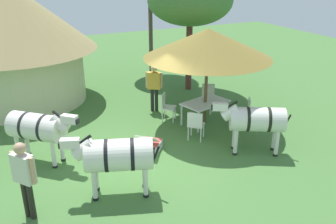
{
  "coord_description": "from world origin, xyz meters",
  "views": [
    {
      "loc": [
        -3.15,
        -8.09,
        4.9
      ],
      "look_at": [
        0.92,
        0.44,
        1.0
      ],
      "focal_mm": 39.31,
      "sensor_mm": 36.0,
      "label": 1
    }
  ],
  "objects_px": {
    "patio_chair_west_end": "(245,110)",
    "zebra_by_umbrella": "(117,156)",
    "guest_beside_umbrella": "(154,84)",
    "striped_lounge_chair": "(149,143)",
    "zebra_toward_hut": "(39,128)",
    "shade_umbrella": "(208,43)",
    "patio_chair_near_hut": "(196,124)",
    "patio_chair_near_lawn": "(208,95)",
    "thatched_hut": "(14,38)",
    "zebra_nearest_camera": "(255,120)",
    "standing_watcher": "(24,174)",
    "patio_chair_east_end": "(166,105)",
    "patio_dining_table": "(205,104)",
    "acacia_tree_left_background": "(190,0)"
  },
  "relations": [
    {
      "from": "patio_chair_east_end",
      "to": "acacia_tree_left_background",
      "type": "relative_size",
      "value": 0.2
    },
    {
      "from": "patio_chair_west_end",
      "to": "patio_chair_east_end",
      "type": "bearing_deg",
      "value": 88.14
    },
    {
      "from": "zebra_by_umbrella",
      "to": "standing_watcher",
      "type": "bearing_deg",
      "value": 109.76
    },
    {
      "from": "thatched_hut",
      "to": "zebra_nearest_camera",
      "type": "distance_m",
      "value": 8.85
    },
    {
      "from": "thatched_hut",
      "to": "standing_watcher",
      "type": "bearing_deg",
      "value": -94.53
    },
    {
      "from": "patio_chair_near_hut",
      "to": "striped_lounge_chair",
      "type": "xyz_separation_m",
      "value": [
        -1.48,
        -0.05,
        -0.27
      ]
    },
    {
      "from": "patio_chair_west_end",
      "to": "zebra_nearest_camera",
      "type": "distance_m",
      "value": 1.83
    },
    {
      "from": "patio_chair_east_end",
      "to": "zebra_by_umbrella",
      "type": "distance_m",
      "value": 4.32
    },
    {
      "from": "patio_dining_table",
      "to": "patio_chair_east_end",
      "type": "distance_m",
      "value": 1.28
    },
    {
      "from": "patio_chair_near_lawn",
      "to": "striped_lounge_chair",
      "type": "distance_m",
      "value": 3.7
    },
    {
      "from": "striped_lounge_chair",
      "to": "zebra_toward_hut",
      "type": "bearing_deg",
      "value": -151.86
    },
    {
      "from": "guest_beside_umbrella",
      "to": "zebra_by_umbrella",
      "type": "relative_size",
      "value": 0.8
    },
    {
      "from": "patio_chair_near_hut",
      "to": "zebra_toward_hut",
      "type": "distance_m",
      "value": 4.3
    },
    {
      "from": "patio_chair_west_end",
      "to": "patio_chair_east_end",
      "type": "xyz_separation_m",
      "value": [
        -2.08,
        1.47,
        0.0
      ]
    },
    {
      "from": "thatched_hut",
      "to": "patio_chair_east_end",
      "type": "bearing_deg",
      "value": -44.19
    },
    {
      "from": "patio_chair_near_lawn",
      "to": "patio_dining_table",
      "type": "bearing_deg",
      "value": 90.0
    },
    {
      "from": "striped_lounge_chair",
      "to": "zebra_toward_hut",
      "type": "distance_m",
      "value": 2.92
    },
    {
      "from": "patio_chair_near_lawn",
      "to": "guest_beside_umbrella",
      "type": "distance_m",
      "value": 1.95
    },
    {
      "from": "striped_lounge_chair",
      "to": "zebra_nearest_camera",
      "type": "distance_m",
      "value": 2.93
    },
    {
      "from": "patio_chair_west_end",
      "to": "zebra_by_umbrella",
      "type": "bearing_deg",
      "value": 144.13
    },
    {
      "from": "thatched_hut",
      "to": "zebra_by_umbrella",
      "type": "relative_size",
      "value": 2.79
    },
    {
      "from": "thatched_hut",
      "to": "zebra_nearest_camera",
      "type": "relative_size",
      "value": 3.04
    },
    {
      "from": "patio_chair_near_lawn",
      "to": "zebra_toward_hut",
      "type": "height_order",
      "value": "zebra_toward_hut"
    },
    {
      "from": "patio_chair_near_lawn",
      "to": "striped_lounge_chair",
      "type": "relative_size",
      "value": 0.95
    },
    {
      "from": "striped_lounge_chair",
      "to": "zebra_nearest_camera",
      "type": "relative_size",
      "value": 0.5
    },
    {
      "from": "striped_lounge_chair",
      "to": "zebra_by_umbrella",
      "type": "distance_m",
      "value": 2.22
    },
    {
      "from": "patio_chair_east_end",
      "to": "standing_watcher",
      "type": "height_order",
      "value": "standing_watcher"
    },
    {
      "from": "guest_beside_umbrella",
      "to": "zebra_nearest_camera",
      "type": "xyz_separation_m",
      "value": [
        1.23,
        -3.92,
        -0.03
      ]
    },
    {
      "from": "striped_lounge_chair",
      "to": "patio_chair_west_end",
      "type": "bearing_deg",
      "value": 46.74
    },
    {
      "from": "thatched_hut",
      "to": "standing_watcher",
      "type": "distance_m",
      "value": 7.42
    },
    {
      "from": "patio_chair_near_hut",
      "to": "guest_beside_umbrella",
      "type": "height_order",
      "value": "guest_beside_umbrella"
    },
    {
      "from": "patio_dining_table",
      "to": "zebra_nearest_camera",
      "type": "bearing_deg",
      "value": -85.27
    },
    {
      "from": "zebra_toward_hut",
      "to": "shade_umbrella",
      "type": "bearing_deg",
      "value": 136.1
    },
    {
      "from": "shade_umbrella",
      "to": "patio_chair_west_end",
      "type": "relative_size",
      "value": 4.33
    },
    {
      "from": "guest_beside_umbrella",
      "to": "striped_lounge_chair",
      "type": "bearing_deg",
      "value": -83.75
    },
    {
      "from": "patio_chair_near_hut",
      "to": "zebra_toward_hut",
      "type": "relative_size",
      "value": 0.53
    },
    {
      "from": "patio_dining_table",
      "to": "striped_lounge_chair",
      "type": "relative_size",
      "value": 1.75
    },
    {
      "from": "patio_chair_near_lawn",
      "to": "thatched_hut",
      "type": "bearing_deg",
      "value": 3.02
    },
    {
      "from": "striped_lounge_chair",
      "to": "zebra_toward_hut",
      "type": "relative_size",
      "value": 0.56
    },
    {
      "from": "patio_chair_west_end",
      "to": "patio_chair_near_hut",
      "type": "relative_size",
      "value": 1.0
    },
    {
      "from": "thatched_hut",
      "to": "zebra_nearest_camera",
      "type": "height_order",
      "value": "thatched_hut"
    },
    {
      "from": "patio_dining_table",
      "to": "patio_chair_west_end",
      "type": "distance_m",
      "value": 1.28
    },
    {
      "from": "zebra_nearest_camera",
      "to": "patio_chair_near_hut",
      "type": "bearing_deg",
      "value": 67.86
    },
    {
      "from": "acacia_tree_left_background",
      "to": "guest_beside_umbrella",
      "type": "bearing_deg",
      "value": -144.08
    },
    {
      "from": "patio_dining_table",
      "to": "striped_lounge_chair",
      "type": "xyz_separation_m",
      "value": [
        -2.35,
        -0.97,
        -0.4
      ]
    },
    {
      "from": "patio_chair_east_end",
      "to": "striped_lounge_chair",
      "type": "distance_m",
      "value": 2.21
    },
    {
      "from": "patio_chair_near_lawn",
      "to": "zebra_nearest_camera",
      "type": "height_order",
      "value": "zebra_nearest_camera"
    },
    {
      "from": "patio_chair_east_end",
      "to": "zebra_toward_hut",
      "type": "bearing_deg",
      "value": -38.44
    },
    {
      "from": "patio_chair_near_hut",
      "to": "standing_watcher",
      "type": "distance_m",
      "value": 5.08
    },
    {
      "from": "patio_chair_near_lawn",
      "to": "guest_beside_umbrella",
      "type": "height_order",
      "value": "guest_beside_umbrella"
    }
  ]
}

